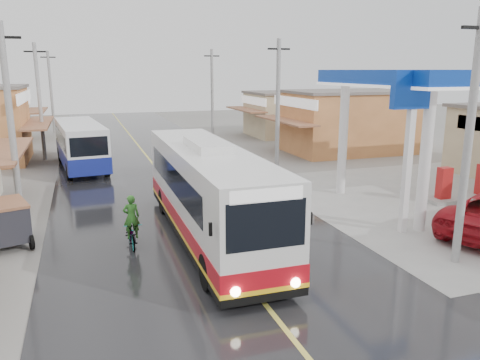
{
  "coord_description": "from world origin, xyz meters",
  "views": [
    {
      "loc": [
        -4.34,
        -11.36,
        6.19
      ],
      "look_at": [
        1.46,
        5.79,
        1.92
      ],
      "focal_mm": 35.0,
      "sensor_mm": 36.0,
      "label": 1
    }
  ],
  "objects_px": {
    "coach_bus": "(208,192)",
    "tricycle_near": "(7,221)",
    "second_bus": "(80,144)",
    "cyclist": "(132,229)"
  },
  "relations": [
    {
      "from": "coach_bus",
      "to": "tricycle_near",
      "type": "relative_size",
      "value": 5.25
    },
    {
      "from": "coach_bus",
      "to": "second_bus",
      "type": "height_order",
      "value": "coach_bus"
    },
    {
      "from": "tricycle_near",
      "to": "cyclist",
      "type": "bearing_deg",
      "value": -36.22
    },
    {
      "from": "tricycle_near",
      "to": "second_bus",
      "type": "bearing_deg",
      "value": 62.43
    },
    {
      "from": "coach_bus",
      "to": "second_bus",
      "type": "relative_size",
      "value": 1.32
    },
    {
      "from": "second_bus",
      "to": "cyclist",
      "type": "xyz_separation_m",
      "value": [
        1.59,
        -14.96,
        -0.93
      ]
    },
    {
      "from": "second_bus",
      "to": "tricycle_near",
      "type": "height_order",
      "value": "second_bus"
    },
    {
      "from": "tricycle_near",
      "to": "coach_bus",
      "type": "bearing_deg",
      "value": -28.84
    },
    {
      "from": "cyclist",
      "to": "coach_bus",
      "type": "bearing_deg",
      "value": -0.94
    },
    {
      "from": "second_bus",
      "to": "cyclist",
      "type": "height_order",
      "value": "second_bus"
    }
  ]
}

